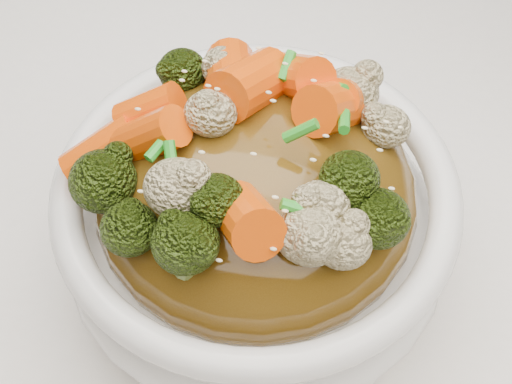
# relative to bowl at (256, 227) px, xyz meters

# --- Properties ---
(tablecloth) EXTENTS (1.20, 0.80, 0.04)m
(tablecloth) POSITION_rel_bowl_xyz_m (0.02, 0.03, -0.06)
(tablecloth) COLOR white
(tablecloth) RESTS_ON dining_table
(bowl) EXTENTS (0.27, 0.27, 0.09)m
(bowl) POSITION_rel_bowl_xyz_m (0.00, 0.00, 0.00)
(bowl) COLOR white
(bowl) RESTS_ON tablecloth
(sauce_base) EXTENTS (0.21, 0.21, 0.10)m
(sauce_base) POSITION_rel_bowl_xyz_m (-0.00, 0.00, 0.03)
(sauce_base) COLOR #50360D
(sauce_base) RESTS_ON bowl
(carrots) EXTENTS (0.21, 0.21, 0.05)m
(carrots) POSITION_rel_bowl_xyz_m (-0.00, 0.00, 0.09)
(carrots) COLOR #EA5007
(carrots) RESTS_ON sauce_base
(broccoli) EXTENTS (0.21, 0.21, 0.05)m
(broccoli) POSITION_rel_bowl_xyz_m (-0.00, 0.00, 0.09)
(broccoli) COLOR black
(broccoli) RESTS_ON sauce_base
(cauliflower) EXTENTS (0.21, 0.21, 0.04)m
(cauliflower) POSITION_rel_bowl_xyz_m (-0.00, 0.00, 0.09)
(cauliflower) COLOR #C5B887
(cauliflower) RESTS_ON sauce_base
(scallions) EXTENTS (0.16, 0.16, 0.02)m
(scallions) POSITION_rel_bowl_xyz_m (-0.00, 0.00, 0.09)
(scallions) COLOR #259522
(scallions) RESTS_ON sauce_base
(sesame_seeds) EXTENTS (0.19, 0.19, 0.01)m
(sesame_seeds) POSITION_rel_bowl_xyz_m (-0.00, 0.00, 0.09)
(sesame_seeds) COLOR beige
(sesame_seeds) RESTS_ON sauce_base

